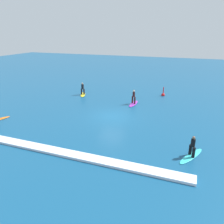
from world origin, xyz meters
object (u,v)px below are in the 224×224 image
(surfer_on_purple_board, at_px, (134,101))
(surfer_on_yellow_board, at_px, (83,91))
(surfer_on_teal_board, at_px, (192,151))
(marker_buoy, at_px, (163,94))

(surfer_on_purple_board, relative_size, surfer_on_yellow_board, 1.04)
(surfer_on_teal_board, distance_m, surfer_on_purple_board, 12.62)
(surfer_on_teal_board, distance_m, surfer_on_yellow_board, 19.25)
(marker_buoy, bearing_deg, surfer_on_yellow_board, -162.07)
(surfer_on_yellow_board, xyz_separation_m, marker_buoy, (10.77, 3.48, -0.35))
(surfer_on_teal_board, relative_size, surfer_on_purple_board, 1.05)
(surfer_on_yellow_board, height_order, marker_buoy, surfer_on_yellow_board)
(surfer_on_yellow_board, bearing_deg, marker_buoy, 84.28)
(surfer_on_teal_board, height_order, marker_buoy, surfer_on_teal_board)
(surfer_on_teal_board, bearing_deg, surfer_on_purple_board, -119.24)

